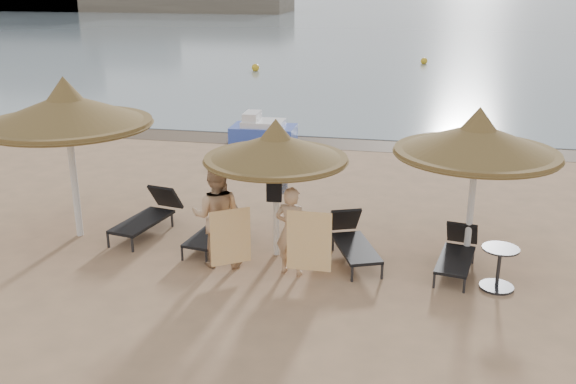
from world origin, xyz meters
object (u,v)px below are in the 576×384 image
at_px(lounger_near_right, 352,240).
at_px(pedal_boat, 263,131).
at_px(palapa_right, 477,140).
at_px(person_left, 216,208).
at_px(side_table, 498,269).
at_px(person_right, 291,224).
at_px(lounger_near_left, 215,228).
at_px(palapa_left, 66,111).
at_px(lounger_far_left, 149,214).
at_px(lounger_far_right, 457,252).
at_px(palapa_center, 276,148).

bearing_deg(lounger_near_right, pedal_boat, 92.28).
height_order(palapa_right, person_left, palapa_right).
height_order(side_table, person_right, person_right).
bearing_deg(lounger_near_left, palapa_left, -169.72).
distance_m(palapa_right, person_left, 4.64).
bearing_deg(lounger_near_left, palapa_right, 10.49).
relative_size(lounger_far_left, lounger_near_right, 1.04).
relative_size(palapa_left, lounger_far_left, 1.67).
bearing_deg(pedal_boat, palapa_left, -103.11).
xyz_separation_m(palapa_right, side_table, (0.44, -1.01, -1.91)).
xyz_separation_m(lounger_far_left, lounger_near_left, (1.49, -0.35, -0.04)).
xyz_separation_m(lounger_far_right, side_table, (0.63, -0.61, 0.01)).
distance_m(palapa_left, side_table, 8.23).
height_order(palapa_right, pedal_boat, palapa_right).
bearing_deg(lounger_far_right, lounger_near_right, -173.38).
xyz_separation_m(person_right, pedal_boat, (-2.70, 8.92, -0.57)).
distance_m(lounger_near_left, lounger_near_right, 2.64).
height_order(person_left, person_right, person_left).
height_order(palapa_center, person_right, palapa_center).
height_order(palapa_center, side_table, palapa_center).
relative_size(lounger_near_right, person_left, 0.86).
bearing_deg(side_table, palapa_left, 175.03).
bearing_deg(person_right, lounger_near_right, -127.54).
relative_size(person_left, person_right, 1.17).
distance_m(lounger_far_right, side_table, 0.88).
relative_size(person_right, pedal_boat, 0.92).
xyz_separation_m(lounger_near_right, pedal_boat, (-3.66, 8.06, -0.01)).
bearing_deg(pedal_boat, lounger_near_left, -83.57).
xyz_separation_m(person_left, pedal_boat, (-1.34, 8.82, -0.73)).
height_order(lounger_near_right, lounger_far_right, lounger_near_right).
relative_size(palapa_center, person_right, 1.41).
relative_size(palapa_left, lounger_near_left, 1.90).
bearing_deg(palapa_left, side_table, -4.97).
bearing_deg(person_right, palapa_center, -48.83).
distance_m(palapa_center, person_left, 1.48).
distance_m(lounger_near_left, side_table, 5.19).
bearing_deg(person_right, palapa_left, 0.12).
bearing_deg(palapa_center, side_table, -8.52).
height_order(lounger_near_right, person_left, person_left).
bearing_deg(lounger_near_left, lounger_far_right, 5.43).
bearing_deg(side_table, lounger_far_right, 135.94).
xyz_separation_m(palapa_left, person_left, (3.10, -0.72, -1.45)).
relative_size(palapa_left, palapa_right, 1.12).
xyz_separation_m(palapa_left, lounger_far_right, (7.28, -0.08, -2.19)).
relative_size(palapa_center, lounger_near_right, 1.41).
bearing_deg(palapa_center, lounger_far_right, 0.52).
distance_m(side_table, person_left, 4.86).
distance_m(palapa_center, side_table, 4.27).
bearing_deg(side_table, lounger_near_right, 163.83).
relative_size(lounger_near_left, pedal_boat, 0.85).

